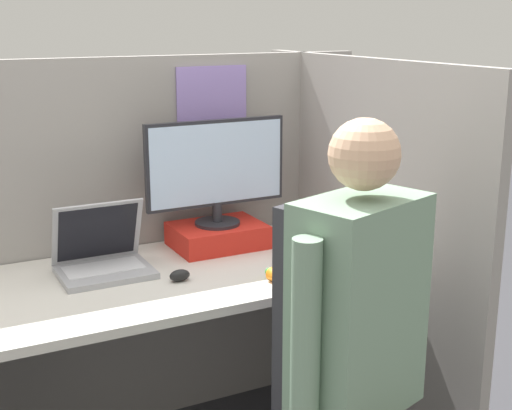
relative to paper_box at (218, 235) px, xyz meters
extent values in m
cube|color=gray|center=(-0.25, 0.18, -0.06)|extent=(1.87, 0.04, 1.44)
cube|color=#937AC6|center=(0.05, 0.15, 0.42)|extent=(0.29, 0.01, 0.38)
cube|color=#F4EA66|center=(-0.17, 0.15, 0.16)|extent=(0.07, 0.01, 0.07)
cube|color=gray|center=(0.46, -0.26, -0.06)|extent=(0.04, 1.33, 1.44)
cube|color=beige|center=(-0.25, -0.19, -0.06)|extent=(1.37, 0.69, 0.03)
cube|color=#4C4C51|center=(0.40, -0.19, -0.43)|extent=(0.03, 0.59, 0.71)
cube|color=red|center=(0.00, 0.00, 0.00)|extent=(0.33, 0.25, 0.09)
cylinder|color=#232328|center=(0.00, 0.00, 0.05)|extent=(0.17, 0.17, 0.01)
cylinder|color=#232328|center=(0.00, 0.00, 0.09)|extent=(0.04, 0.04, 0.07)
cube|color=#232328|center=(0.00, 0.00, 0.28)|extent=(0.54, 0.02, 0.32)
cube|color=silver|center=(0.00, -0.01, 0.28)|extent=(0.52, 0.00, 0.29)
cube|color=#99999E|center=(-0.46, -0.11, -0.03)|extent=(0.30, 0.24, 0.02)
cube|color=silver|center=(-0.46, -0.09, -0.02)|extent=(0.26, 0.13, 0.00)
cube|color=#99999E|center=(-0.46, -0.04, 0.09)|extent=(0.30, 0.10, 0.22)
cube|color=black|center=(-0.46, -0.04, 0.09)|extent=(0.27, 0.08, 0.19)
ellipsoid|color=black|center=(-0.26, -0.28, -0.02)|extent=(0.07, 0.04, 0.04)
cube|color=#A31919|center=(0.38, -0.22, -0.02)|extent=(0.04, 0.14, 0.05)
cone|color=orange|center=(0.01, -0.47, -0.02)|extent=(0.05, 0.12, 0.05)
cylinder|color=green|center=(0.01, -0.40, -0.02)|extent=(0.03, 0.02, 0.03)
cube|color=#2D2D33|center=(0.03, -0.73, 0.01)|extent=(0.43, 0.18, 0.62)
cube|color=gray|center=(-0.06, -0.98, 0.09)|extent=(0.39, 0.30, 0.56)
sphere|color=#D8A884|center=(-0.06, -0.98, 0.48)|extent=(0.17, 0.17, 0.17)
cylinder|color=gray|center=(-0.25, -1.04, 0.09)|extent=(0.07, 0.07, 0.45)
cylinder|color=gray|center=(0.14, -0.92, 0.09)|extent=(0.07, 0.07, 0.45)
camera|label=1|loc=(-1.04, -2.33, 0.79)|focal=50.00mm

